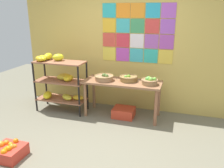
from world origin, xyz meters
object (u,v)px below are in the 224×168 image
display_table (122,86)px  fruit_basket_back_left (128,78)px  fruit_basket_left (104,77)px  banana_shelf_unit (58,78)px  orange_crate_foreground (9,151)px  fruit_basket_back_right (150,81)px  produce_crate_under_table (124,112)px

display_table → fruit_basket_back_left: (0.11, 0.04, 0.16)m
fruit_basket_back_left → fruit_basket_left: bearing=-168.0°
banana_shelf_unit → orange_crate_foreground: bearing=-85.0°
banana_shelf_unit → fruit_basket_left: 0.97m
fruit_basket_left → display_table: bearing=9.8°
orange_crate_foreground → display_table: bearing=57.5°
fruit_basket_back_right → display_table: bearing=174.6°
display_table → fruit_basket_left: fruit_basket_left is taller
produce_crate_under_table → display_table: bearing=138.5°
display_table → fruit_basket_back_left: 0.19m
fruit_basket_back_right → fruit_basket_left: size_ratio=0.83×
produce_crate_under_table → orange_crate_foreground: (-1.21, -1.79, 0.01)m
display_table → orange_crate_foreground: bearing=-122.5°
fruit_basket_back_left → orange_crate_foreground: bearing=-124.3°
fruit_basket_left → fruit_basket_back_left: size_ratio=1.08×
fruit_basket_back_right → fruit_basket_back_left: bearing=168.4°
banana_shelf_unit → fruit_basket_left: (0.97, 0.04, 0.08)m
fruit_basket_back_right → fruit_basket_back_left: 0.43m
banana_shelf_unit → fruit_basket_left: bearing=2.3°
fruit_basket_left → fruit_basket_back_left: (0.45, 0.10, -0.00)m
display_table → produce_crate_under_table: size_ratio=3.60×
fruit_basket_left → fruit_basket_back_left: bearing=12.0°
banana_shelf_unit → display_table: 1.32m
produce_crate_under_table → fruit_basket_back_left: bearing=51.3°
produce_crate_under_table → fruit_basket_back_right: bearing=-1.1°
fruit_basket_left → orange_crate_foreground: bearing=-114.9°
fruit_basket_back_left → produce_crate_under_table: fruit_basket_back_left is taller
fruit_basket_back_right → banana_shelf_unit: bearing=-178.5°
orange_crate_foreground → banana_shelf_unit: bearing=95.0°
display_table → fruit_basket_back_right: size_ratio=4.88×
fruit_basket_left → fruit_basket_back_right: bearing=0.7°
fruit_basket_back_right → orange_crate_foreground: fruit_basket_back_right is taller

